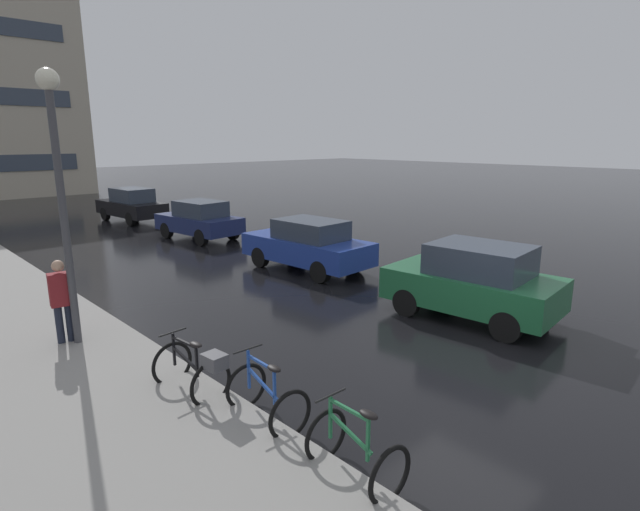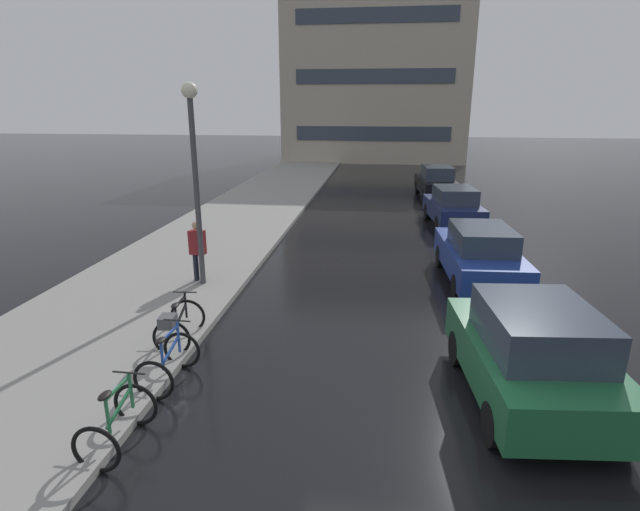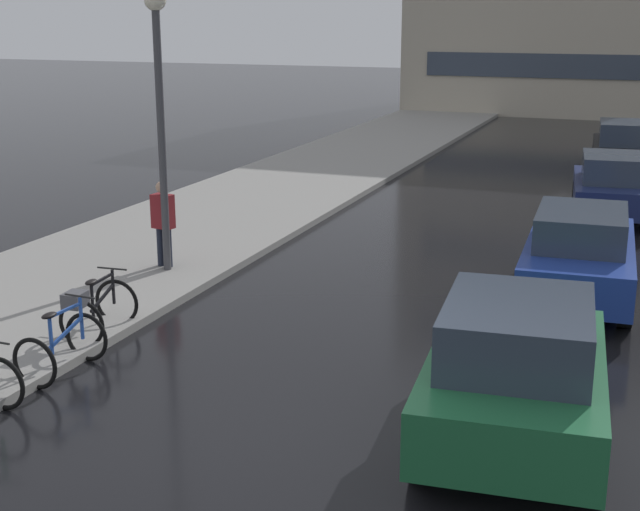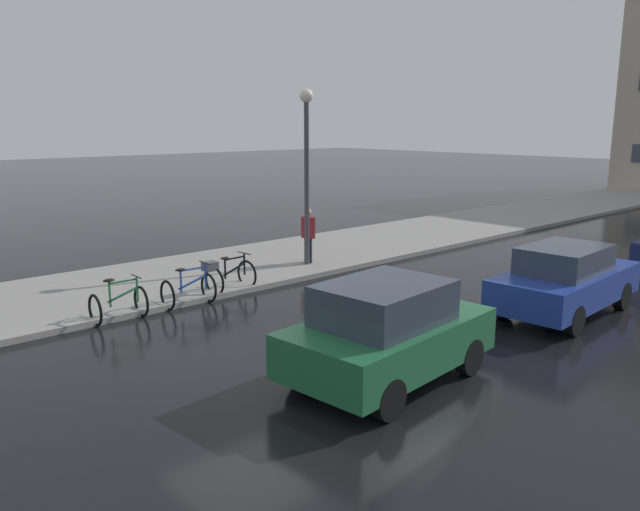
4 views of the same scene
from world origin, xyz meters
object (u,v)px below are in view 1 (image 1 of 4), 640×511
at_px(pedestrian, 62,299).
at_px(car_blue, 308,245).
at_px(car_black, 132,205).
at_px(streetlamp, 59,173).
at_px(car_navy, 199,220).
at_px(bicycle_nearest, 356,451).
at_px(bicycle_third, 196,369).
at_px(bicycle_second, 267,397).
at_px(car_green, 474,281).

bearing_deg(pedestrian, car_blue, 9.09).
height_order(car_blue, car_black, car_black).
distance_m(car_blue, streetlamp, 7.84).
relative_size(car_black, pedestrian, 2.40).
distance_m(car_blue, car_navy, 6.67).
xyz_separation_m(bicycle_nearest, bicycle_third, (-0.37, 3.03, 0.10)).
bearing_deg(bicycle_third, pedestrian, 103.63).
bearing_deg(car_blue, car_navy, 88.81).
bearing_deg(bicycle_nearest, car_navy, 66.12).
distance_m(bicycle_nearest, bicycle_second, 1.72).
bearing_deg(car_blue, bicycle_second, -136.17).
height_order(car_blue, pedestrian, pedestrian).
bearing_deg(car_green, bicycle_third, 170.28).
height_order(bicycle_nearest, bicycle_third, bicycle_nearest).
bearing_deg(car_navy, car_blue, -91.19).
distance_m(car_navy, car_black, 6.27).
xyz_separation_m(car_green, streetlamp, (-7.10, 4.38, 2.53)).
height_order(bicycle_nearest, car_blue, car_blue).
bearing_deg(car_black, bicycle_second, -108.32).
bearing_deg(car_green, car_blue, 88.31).
distance_m(car_navy, streetlamp, 11.24).
distance_m(bicycle_third, car_navy, 13.17).
xyz_separation_m(car_blue, streetlamp, (-7.27, -1.37, 2.59)).
bearing_deg(car_green, pedestrian, 147.85).
bearing_deg(car_navy, pedestrian, -133.89).
distance_m(bicycle_nearest, streetlamp, 7.07).
bearing_deg(bicycle_nearest, bicycle_third, 96.94).
bearing_deg(bicycle_second, car_navy, 63.32).
relative_size(bicycle_nearest, car_black, 0.26).
bearing_deg(pedestrian, streetlamp, -49.10).
height_order(bicycle_second, car_blue, car_blue).
bearing_deg(streetlamp, car_blue, 10.65).
bearing_deg(car_navy, bicycle_second, -116.68).
distance_m(bicycle_second, pedestrian, 4.96).
xyz_separation_m(car_navy, streetlamp, (-7.41, -8.04, 2.60)).
relative_size(bicycle_nearest, car_green, 0.29).
distance_m(bicycle_third, car_black, 18.80).
relative_size(car_green, car_black, 0.91).
xyz_separation_m(bicycle_third, pedestrian, (-0.84, 3.46, 0.51)).
height_order(bicycle_third, pedestrian, pedestrian).
relative_size(car_blue, car_black, 1.02).
bearing_deg(bicycle_third, car_green, -9.72).
height_order(bicycle_third, car_navy, car_navy).
bearing_deg(bicycle_third, bicycle_nearest, -83.06).
xyz_separation_m(car_green, car_blue, (0.17, 5.75, -0.06)).
bearing_deg(car_blue, streetlamp, -169.35).
distance_m(car_green, car_blue, 5.75).
bearing_deg(bicycle_nearest, car_green, 17.73).
distance_m(car_green, car_black, 18.69).
relative_size(bicycle_second, car_blue, 0.27).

